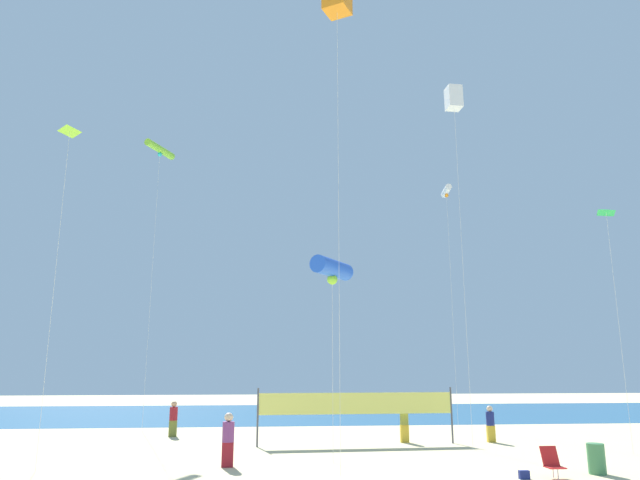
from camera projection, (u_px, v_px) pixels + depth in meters
name	position (u px, v px, depth m)	size (l,w,h in m)	color
ocean_band	(288.00, 413.00, 42.33)	(120.00, 20.00, 0.01)	#28608C
beachgoer_navy_shirt	(490.00, 423.00, 25.80)	(0.36, 0.36, 1.58)	gold
beachgoer_olive_shirt	(404.00, 422.00, 25.72)	(0.38, 0.38, 1.66)	gold
beachgoer_maroon_shirt	(173.00, 418.00, 27.89)	(0.38, 0.38, 1.66)	olive
beachgoer_plum_shirt	(228.00, 438.00, 19.34)	(0.40, 0.40, 1.75)	maroon
folding_beach_chair	(552.00, 461.00, 17.38)	(0.52, 0.65, 0.89)	red
trash_barrel	(596.00, 459.00, 17.97)	(0.53, 0.53, 0.91)	#3F7F4C
volleyball_net	(357.00, 405.00, 25.02)	(8.64, 0.49, 2.40)	#4C4C51
beach_handbag	(524.00, 475.00, 17.11)	(0.30, 0.15, 0.24)	navy
kite_white_box	(454.00, 99.00, 26.55)	(0.70, 0.70, 15.95)	silver
kite_blue_tube	(332.00, 269.00, 21.57)	(1.83, 2.26, 7.21)	silver
kite_lime_tube	(160.00, 150.00, 33.53)	(1.40, 2.43, 15.90)	silver
kite_white_tube	(446.00, 192.00, 35.59)	(0.62, 1.69, 14.16)	silver
kite_green_diamond	(607.00, 213.00, 24.27)	(0.87, 0.86, 9.85)	silver
kite_lime_diamond	(70.00, 134.00, 20.70)	(0.64, 0.66, 11.75)	silver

